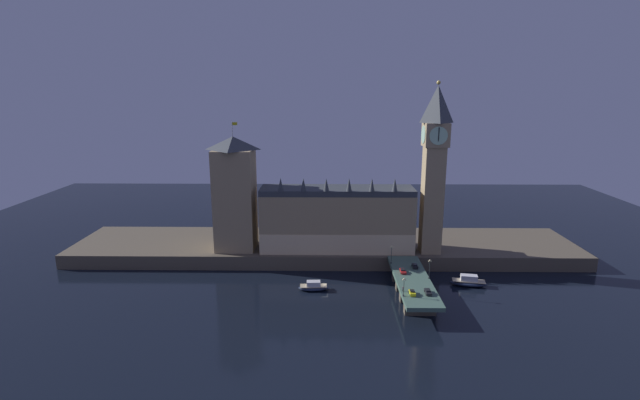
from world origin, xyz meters
name	(u,v)px	position (x,y,z in m)	size (l,w,h in m)	color
ground_plane	(324,289)	(0.00, 0.00, 0.00)	(400.00, 400.00, 0.00)	black
embankment	(325,247)	(0.00, 39.00, 2.97)	(220.00, 42.00, 5.94)	brown
parliament_hall	(337,219)	(5.08, 28.78, 19.16)	(63.56, 16.94, 31.79)	tan
clock_tower	(434,165)	(43.74, 25.52, 42.67)	(9.99, 10.10, 69.44)	tan
victoria_tower	(235,193)	(-37.61, 29.54, 29.79)	(16.40, 16.40, 53.52)	tan
bridge	(412,284)	(31.36, -5.00, 4.34)	(12.02, 46.00, 6.58)	#476656
car_northbound_lead	(403,271)	(28.71, 0.54, 7.21)	(2.06, 4.54, 1.35)	red
car_northbound_trail	(412,293)	(28.71, -18.42, 7.30)	(1.86, 3.87, 1.55)	yellow
car_southbound_lead	(428,292)	(34.01, -17.65, 7.27)	(1.88, 4.45, 1.47)	black
car_southbound_trail	(415,266)	(34.01, 5.41, 7.26)	(2.00, 3.86, 1.46)	black
pedestrian_near_rail	(403,289)	(26.07, -15.88, 7.52)	(0.38, 0.38, 1.77)	black
street_lamp_near	(404,285)	(25.67, -19.72, 10.55)	(1.34, 0.60, 6.35)	#2D3333
street_lamp_mid	(430,267)	(37.05, -5.00, 11.06)	(1.34, 0.60, 7.18)	#2D3333
street_lamp_far	(391,252)	(25.67, 9.72, 11.06)	(1.34, 0.60, 7.17)	#2D3333
boat_upstream	(314,287)	(-4.02, -0.62, 1.26)	(11.31, 4.98, 3.45)	#1E2842
boat_downstream	(469,282)	(54.15, 3.92, 1.57)	(14.03, 6.94, 4.29)	#1E2842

